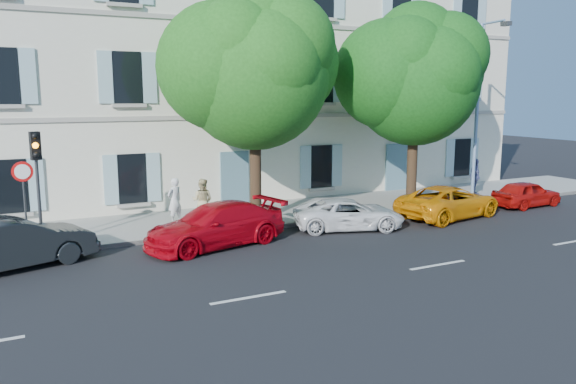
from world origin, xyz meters
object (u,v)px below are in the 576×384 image
traffic_light (37,165)px  pedestrian_a (175,201)px  car_yellow_supercar (449,202)px  tree_left (255,76)px  tree_right (415,82)px  car_red_coupe (216,225)px  car_dark_sedan (13,243)px  car_white_coupe (349,214)px  pedestrian_c (475,177)px  street_lamp (480,101)px  road_sign (24,186)px  car_red_hatchback (526,194)px  pedestrian_b (202,201)px

traffic_light → pedestrian_a: bearing=19.1°
car_yellow_supercar → traffic_light: size_ratio=1.29×
tree_left → tree_right: tree_left is taller
car_red_coupe → pedestrian_a: (-0.47, 3.21, 0.31)m
tree_right → traffic_light: (-14.82, -0.38, -2.65)m
car_dark_sedan → tree_left: size_ratio=0.53×
car_white_coupe → traffic_light: size_ratio=1.11×
traffic_light → pedestrian_c: (19.28, 1.12, -1.78)m
tree_left → traffic_light: (-7.55, -0.58, -2.81)m
car_yellow_supercar → street_lamp: (3.45, 2.04, 4.00)m
car_white_coupe → traffic_light: 10.73m
road_sign → pedestrian_c: size_ratio=1.55×
car_dark_sedan → traffic_light: 2.59m
tree_left → road_sign: (-7.95, -0.14, -3.50)m
car_yellow_supercar → car_red_coupe: bearing=79.1°
road_sign → pedestrian_a: 5.35m
car_red_hatchback → car_red_coupe: bearing=87.0°
car_red_hatchback → tree_left: tree_left is taller
road_sign → street_lamp: 19.11m
tree_left → street_lamp: 11.04m
tree_right → street_lamp: 3.81m
car_white_coupe → car_yellow_supercar: size_ratio=0.87×
car_dark_sedan → car_white_coupe: 11.21m
car_dark_sedan → pedestrian_a: pedestrian_a is taller
pedestrian_a → pedestrian_c: pedestrian_c is taller
car_white_coupe → road_sign: size_ratio=1.49×
tree_left → car_white_coupe: bearing=-37.1°
pedestrian_a → pedestrian_b: size_ratio=1.04×
car_dark_sedan → car_white_coupe: car_dark_sedan is taller
car_white_coupe → pedestrian_c: 9.30m
tree_right → pedestrian_c: 6.32m
pedestrian_b → car_dark_sedan: bearing=61.3°
tree_right → road_sign: bearing=179.8°
car_white_coupe → pedestrian_a: pedestrian_a is taller
tree_left → pedestrian_c: size_ratio=4.81×
pedestrian_a → car_dark_sedan: bearing=2.5°
car_red_hatchback → pedestrian_c: bearing=7.3°
car_white_coupe → car_yellow_supercar: (4.71, -0.13, 0.09)m
car_red_coupe → car_red_hatchback: car_red_coupe is taller
car_red_hatchback → pedestrian_b: 14.38m
car_red_hatchback → street_lamp: (-1.23, 1.86, 4.06)m
car_white_coupe → road_sign: bearing=98.1°
pedestrian_a → car_white_coupe: bearing=125.1°
car_dark_sedan → car_red_coupe: car_dark_sedan is taller
traffic_light → pedestrian_a: traffic_light is taller
car_white_coupe → car_red_hatchback: 9.39m
tree_left → road_sign: size_ratio=3.10×
car_white_coupe → car_red_hatchback: size_ratio=1.18×
car_white_coupe → street_lamp: bearing=-58.2°
tree_left → car_red_hatchback: bearing=-9.7°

